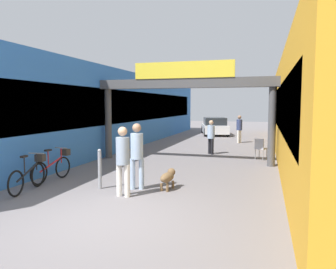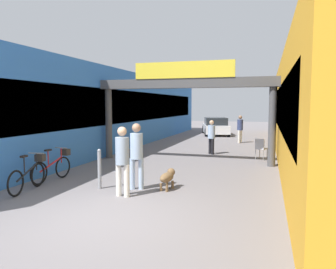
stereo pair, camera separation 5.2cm
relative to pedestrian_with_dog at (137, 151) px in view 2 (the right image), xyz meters
name	(u,v)px [view 2 (the right image)]	position (x,y,z in m)	size (l,w,h in m)	color
ground_plane	(100,219)	(0.19, -2.38, -1.04)	(80.00, 80.00, 0.00)	slate
storefront_left	(114,110)	(-4.91, 8.62, 0.97)	(3.00, 26.00, 4.00)	blue
storefront_right	(310,111)	(5.28, 8.62, 0.97)	(3.00, 26.00, 4.00)	gold
arcade_sign_gateway	(184,92)	(0.19, 4.53, 1.77)	(7.40, 0.47, 3.96)	#4C4C4F
pedestrian_with_dog	(137,151)	(0.00, 0.00, 0.00)	(0.41, 0.41, 1.79)	#A5BFE0
pedestrian_companion	(122,157)	(-0.07, -0.76, -0.03)	(0.40, 0.39, 1.75)	silver
pedestrian_carrying_crate	(211,135)	(0.89, 6.90, -0.14)	(0.48, 0.48, 1.58)	black
pedestrian_elderly_walking	(240,127)	(1.80, 11.89, -0.09)	(0.45, 0.45, 1.66)	silver
dog_on_leash	(168,177)	(0.80, 0.24, -0.70)	(0.36, 0.75, 0.54)	brown
bicycle_black_nearest	(30,174)	(-2.71, -0.93, -0.60)	(0.46, 1.68, 0.98)	black
bicycle_red_second	(54,166)	(-2.81, 0.24, -0.60)	(0.46, 1.69, 0.98)	black
bollard_post_metal	(99,169)	(-1.00, -0.24, -0.48)	(0.10, 0.10, 1.10)	gray
cafe_chair_aluminium_nearer	(261,147)	(3.12, 5.89, -0.50)	(0.54, 0.54, 0.89)	gray
parked_car_white	(215,126)	(-0.43, 16.81, -0.39)	(2.69, 4.31, 1.33)	silver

